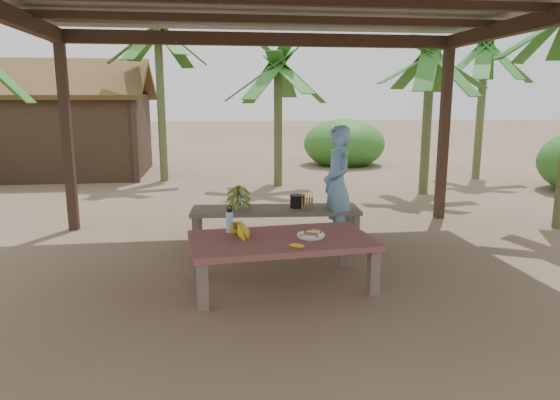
{
  "coord_description": "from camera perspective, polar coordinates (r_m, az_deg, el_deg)",
  "views": [
    {
      "loc": [
        -0.77,
        -5.09,
        1.85
      ],
      "look_at": [
        -0.07,
        0.1,
        0.8
      ],
      "focal_mm": 32.0,
      "sensor_mm": 36.0,
      "label": 1
    }
  ],
  "objects": [
    {
      "name": "ground",
      "position": [
        5.47,
        0.86,
        -8.45
      ],
      "size": [
        80.0,
        80.0,
        0.0
      ],
      "primitive_type": "plane",
      "color": "brown",
      "rests_on": "ground"
    },
    {
      "name": "pavilion",
      "position": [
        5.21,
        0.82,
        21.6
      ],
      "size": [
        6.6,
        5.6,
        2.95
      ],
      "color": "black",
      "rests_on": "ground"
    },
    {
      "name": "work_table",
      "position": [
        5.01,
        0.13,
        -5.06
      ],
      "size": [
        1.88,
        1.16,
        0.5
      ],
      "rotation": [
        0.0,
        0.0,
        0.09
      ],
      "color": "brown",
      "rests_on": "ground"
    },
    {
      "name": "bench",
      "position": [
        6.58,
        -0.51,
        -1.43
      ],
      "size": [
        2.24,
        0.76,
        0.45
      ],
      "rotation": [
        0.0,
        0.0,
        -0.07
      ],
      "color": "brown",
      "rests_on": "ground"
    },
    {
      "name": "ripe_banana_bunch",
      "position": [
        4.99,
        -5.16,
        -3.37
      ],
      "size": [
        0.36,
        0.34,
        0.17
      ],
      "primitive_type": null,
      "rotation": [
        0.0,
        0.0,
        0.44
      ],
      "color": "yellow",
      "rests_on": "work_table"
    },
    {
      "name": "plate",
      "position": [
        5.02,
        3.54,
        -4.07
      ],
      "size": [
        0.28,
        0.28,
        0.04
      ],
      "color": "white",
      "rests_on": "work_table"
    },
    {
      "name": "loose_banana_front",
      "position": [
        4.66,
        1.94,
        -5.24
      ],
      "size": [
        0.15,
        0.05,
        0.04
      ],
      "primitive_type": "ellipsoid",
      "rotation": [
        0.0,
        0.0,
        1.61
      ],
      "color": "yellow",
      "rests_on": "work_table"
    },
    {
      "name": "loose_banana_side",
      "position": [
        5.16,
        4.27,
        -3.61
      ],
      "size": [
        0.14,
        0.11,
        0.04
      ],
      "primitive_type": "ellipsoid",
      "rotation": [
        0.0,
        0.0,
        1.05
      ],
      "color": "yellow",
      "rests_on": "work_table"
    },
    {
      "name": "water_flask",
      "position": [
        5.21,
        -5.78,
        -2.39
      ],
      "size": [
        0.07,
        0.07,
        0.28
      ],
      "color": "#44B3D6",
      "rests_on": "work_table"
    },
    {
      "name": "green_banana_stalk",
      "position": [
        6.53,
        -4.73,
        0.38
      ],
      "size": [
        0.3,
        0.3,
        0.32
      ],
      "primitive_type": null,
      "rotation": [
        0.0,
        0.0,
        -0.07
      ],
      "color": "#598C2D",
      "rests_on": "bench"
    },
    {
      "name": "cooking_pot",
      "position": [
        6.61,
        1.98,
        -0.18
      ],
      "size": [
        0.19,
        0.19,
        0.16
      ],
      "primitive_type": "cylinder",
      "color": "black",
      "rests_on": "bench"
    },
    {
      "name": "skewer_rack",
      "position": [
        6.53,
        3.12,
        0.02
      ],
      "size": [
        0.19,
        0.09,
        0.24
      ],
      "primitive_type": null,
      "rotation": [
        0.0,
        0.0,
        -0.07
      ],
      "color": "#A57F47",
      "rests_on": "bench"
    },
    {
      "name": "woman",
      "position": [
        6.48,
        6.54,
        1.67
      ],
      "size": [
        0.43,
        0.6,
        1.54
      ],
      "primitive_type": "imported",
      "rotation": [
        0.0,
        0.0,
        -1.46
      ],
      "color": "#70A4D4",
      "rests_on": "ground"
    },
    {
      "name": "hut",
      "position": [
        13.63,
        -23.75,
        7.27
      ],
      "size": [
        4.4,
        3.43,
        2.85
      ],
      "color": "black",
      "rests_on": "ground"
    },
    {
      "name": "banana_plant_ne",
      "position": [
        10.29,
        16.78,
        14.36
      ],
      "size": [
        1.8,
        1.8,
        2.96
      ],
      "color": "#596638",
      "rests_on": "ground"
    },
    {
      "name": "banana_plant_n",
      "position": [
        10.81,
        -0.22,
        13.97
      ],
      "size": [
        1.8,
        1.8,
        2.82
      ],
      "color": "#596638",
      "rests_on": "ground"
    },
    {
      "name": "banana_plant_nw",
      "position": [
        11.86,
        -13.77,
        17.32
      ],
      "size": [
        1.8,
        1.8,
        3.65
      ],
      "color": "#596638",
      "rests_on": "ground"
    },
    {
      "name": "banana_plant_far",
      "position": [
        12.76,
        22.35,
        14.79
      ],
      "size": [
        1.8,
        1.8,
        3.29
      ],
      "color": "#596638",
      "rests_on": "ground"
    }
  ]
}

